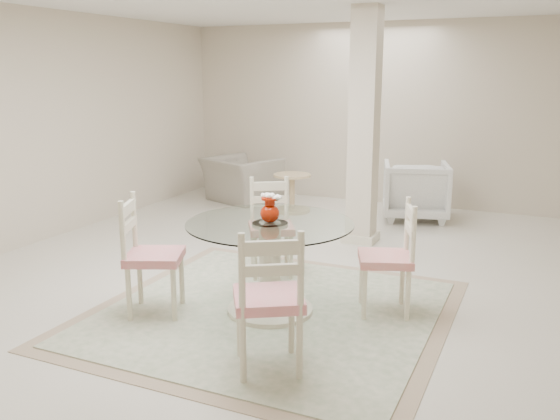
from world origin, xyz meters
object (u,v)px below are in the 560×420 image
at_px(dining_table, 270,268).
at_px(dining_chair_north, 271,219).
at_px(dining_chair_east, 394,250).
at_px(recliner_taupe, 241,180).
at_px(side_table, 292,195).
at_px(armchair_white, 415,190).
at_px(dining_chair_south, 269,290).
at_px(dining_chair_west, 146,247).
at_px(column, 364,128).
at_px(red_vase, 270,209).

height_order(dining_table, dining_chair_north, dining_chair_north).
relative_size(dining_table, dining_chair_east, 1.29).
distance_m(recliner_taupe, side_table, 1.08).
bearing_deg(armchair_white, dining_chair_south, 74.43).
distance_m(dining_chair_east, side_table, 3.76).
bearing_deg(armchair_white, dining_table, 67.95).
xyz_separation_m(dining_table, recliner_taupe, (-2.29, 3.81, -0.06)).
distance_m(dining_chair_west, dining_chair_south, 1.45).
bearing_deg(dining_chair_east, recliner_taupe, -156.76).
relative_size(dining_chair_east, armchair_white, 1.22).
distance_m(dining_table, armchair_white, 3.80).
bearing_deg(side_table, column, -37.67).
xyz_separation_m(dining_chair_west, recliner_taupe, (-1.36, 4.23, -0.24)).
relative_size(red_vase, armchair_white, 0.28).
xyz_separation_m(dining_table, dining_chair_east, (0.93, 0.42, 0.16)).
height_order(dining_chair_south, side_table, dining_chair_south).
distance_m(red_vase, dining_chair_north, 1.07).
distance_m(dining_chair_north, recliner_taupe, 3.44).
height_order(dining_chair_north, armchair_white, dining_chair_north).
bearing_deg(dining_chair_south, red_vase, -96.42).
distance_m(dining_chair_south, armchair_white, 4.71).
relative_size(dining_chair_south, armchair_white, 1.29).
bearing_deg(dining_chair_south, column, -115.02).
bearing_deg(dining_chair_west, dining_chair_north, -43.85).
bearing_deg(side_table, red_vase, -69.65).
height_order(dining_table, armchair_white, armchair_white).
relative_size(recliner_taupe, side_table, 1.89).
xyz_separation_m(dining_chair_east, armchair_white, (-0.51, 3.36, -0.16)).
bearing_deg(red_vase, dining_chair_east, 24.13).
height_order(red_vase, dining_chair_east, dining_chair_east).
xyz_separation_m(dining_table, dining_chair_west, (-0.93, -0.42, 0.18)).
relative_size(column, side_table, 4.87).
height_order(dining_table, red_vase, red_vase).
bearing_deg(column, dining_chair_south, -83.64).
bearing_deg(dining_chair_north, recliner_taupe, 92.02).
bearing_deg(dining_chair_east, side_table, -164.23).
bearing_deg(dining_chair_north, dining_chair_south, -95.81).
distance_m(red_vase, dining_chair_south, 1.07).
bearing_deg(dining_chair_east, red_vase, -86.16).
bearing_deg(red_vase, dining_chair_south, -65.03).
bearing_deg(armchair_white, dining_chair_west, 56.46).
distance_m(dining_table, dining_chair_north, 1.03).
xyz_separation_m(dining_chair_east, dining_chair_north, (-1.36, 0.50, -0.00)).
distance_m(red_vase, side_table, 3.73).
height_order(dining_chair_south, recliner_taupe, dining_chair_south).
relative_size(dining_table, dining_chair_north, 1.29).
xyz_separation_m(red_vase, dining_chair_west, (-0.93, -0.43, -0.32)).
xyz_separation_m(column, armchair_white, (0.35, 1.36, -0.95)).
bearing_deg(dining_chair_east, column, -176.79).
bearing_deg(dining_table, dining_chair_west, -155.52).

